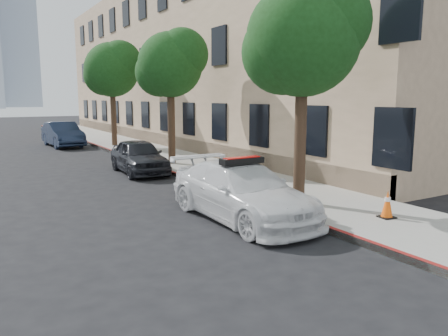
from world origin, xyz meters
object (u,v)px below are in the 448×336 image
fire_hydrant (254,181)px  traffic_cone (387,204)px  parked_car_mid (139,156)px  parked_car_far (63,134)px  police_car (242,191)px

fire_hydrant → traffic_cone: bearing=-48.7°
parked_car_mid → fire_hydrant: 6.11m
parked_car_far → traffic_cone: 20.54m
police_car → parked_car_mid: bearing=88.0°
parked_car_mid → fire_hydrant: (1.15, -6.00, -0.06)m
parked_car_mid → police_car: bearing=-87.4°
parked_car_mid → traffic_cone: size_ratio=6.00×
police_car → parked_car_mid: 7.30m
police_car → parked_car_mid: size_ratio=1.22×
fire_hydrant → police_car: bearing=-114.2°
police_car → traffic_cone: (2.58, -2.07, -0.21)m
police_car → parked_car_far: 18.23m
police_car → traffic_cone: police_car is taller
parked_car_far → fire_hydrant: 17.02m
traffic_cone → fire_hydrant: bearing=111.6°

